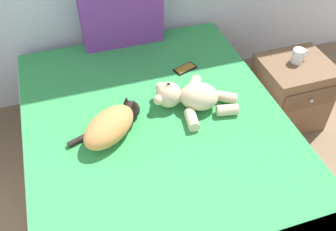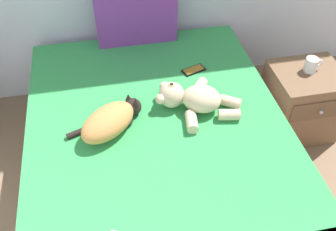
{
  "view_description": "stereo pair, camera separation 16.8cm",
  "coord_description": "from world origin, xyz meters",
  "px_view_note": "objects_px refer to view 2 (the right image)",
  "views": [
    {
      "loc": [
        0.92,
        1.77,
        2.0
      ],
      "look_at": [
        1.38,
        3.19,
        0.55
      ],
      "focal_mm": 40.57,
      "sensor_mm": 36.0,
      "label": 1
    },
    {
      "loc": [
        1.08,
        1.73,
        2.0
      ],
      "look_at": [
        1.38,
        3.19,
        0.55
      ],
      "focal_mm": 40.57,
      "sensor_mm": 36.0,
      "label": 2
    }
  ],
  "objects_px": {
    "patterned_cushion": "(135,4)",
    "mug": "(311,65)",
    "nightstand": "(301,102)",
    "bed": "(161,163)",
    "cat": "(111,121)",
    "cell_phone": "(194,70)",
    "teddy_bear": "(193,99)"
  },
  "relations": [
    {
      "from": "nightstand",
      "to": "mug",
      "type": "xyz_separation_m",
      "value": [
        0.0,
        0.02,
        0.3
      ]
    },
    {
      "from": "patterned_cushion",
      "to": "cell_phone",
      "type": "xyz_separation_m",
      "value": [
        0.3,
        -0.43,
        -0.27
      ]
    },
    {
      "from": "patterned_cushion",
      "to": "bed",
      "type": "bearing_deg",
      "value": -90.62
    },
    {
      "from": "cell_phone",
      "to": "mug",
      "type": "height_order",
      "value": "mug"
    },
    {
      "from": "teddy_bear",
      "to": "nightstand",
      "type": "distance_m",
      "value": 0.89
    },
    {
      "from": "bed",
      "to": "cell_phone",
      "type": "distance_m",
      "value": 0.65
    },
    {
      "from": "bed",
      "to": "cat",
      "type": "height_order",
      "value": "cat"
    },
    {
      "from": "cell_phone",
      "to": "patterned_cushion",
      "type": "bearing_deg",
      "value": 125.04
    },
    {
      "from": "patterned_cushion",
      "to": "mug",
      "type": "relative_size",
      "value": 4.58
    },
    {
      "from": "nightstand",
      "to": "mug",
      "type": "relative_size",
      "value": 4.2
    },
    {
      "from": "nightstand",
      "to": "mug",
      "type": "distance_m",
      "value": 0.3
    },
    {
      "from": "bed",
      "to": "mug",
      "type": "height_order",
      "value": "mug"
    },
    {
      "from": "patterned_cushion",
      "to": "mug",
      "type": "bearing_deg",
      "value": -29.6
    },
    {
      "from": "patterned_cushion",
      "to": "mug",
      "type": "distance_m",
      "value": 1.21
    },
    {
      "from": "cat",
      "to": "nightstand",
      "type": "distance_m",
      "value": 1.36
    },
    {
      "from": "nightstand",
      "to": "teddy_bear",
      "type": "bearing_deg",
      "value": -169.0
    },
    {
      "from": "cat",
      "to": "teddy_bear",
      "type": "height_order",
      "value": "teddy_bear"
    },
    {
      "from": "patterned_cushion",
      "to": "nightstand",
      "type": "relative_size",
      "value": 1.09
    },
    {
      "from": "patterned_cushion",
      "to": "cat",
      "type": "distance_m",
      "value": 0.92
    },
    {
      "from": "bed",
      "to": "cat",
      "type": "distance_m",
      "value": 0.42
    },
    {
      "from": "teddy_bear",
      "to": "nightstand",
      "type": "xyz_separation_m",
      "value": [
        0.82,
        0.16,
        -0.32
      ]
    },
    {
      "from": "patterned_cushion",
      "to": "mug",
      "type": "height_order",
      "value": "patterned_cushion"
    },
    {
      "from": "cat",
      "to": "nightstand",
      "type": "relative_size",
      "value": 0.85
    },
    {
      "from": "bed",
      "to": "nightstand",
      "type": "bearing_deg",
      "value": 17.39
    },
    {
      "from": "cat",
      "to": "cell_phone",
      "type": "distance_m",
      "value": 0.71
    },
    {
      "from": "bed",
      "to": "nightstand",
      "type": "distance_m",
      "value": 1.09
    },
    {
      "from": "bed",
      "to": "patterned_cushion",
      "type": "bearing_deg",
      "value": 89.38
    },
    {
      "from": "bed",
      "to": "teddy_bear",
      "type": "xyz_separation_m",
      "value": [
        0.22,
        0.17,
        0.32
      ]
    },
    {
      "from": "bed",
      "to": "cat",
      "type": "relative_size",
      "value": 4.86
    },
    {
      "from": "cell_phone",
      "to": "nightstand",
      "type": "bearing_deg",
      "value": -13.8
    },
    {
      "from": "cat",
      "to": "cell_phone",
      "type": "relative_size",
      "value": 2.61
    },
    {
      "from": "nightstand",
      "to": "cat",
      "type": "bearing_deg",
      "value": -169.18
    }
  ]
}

